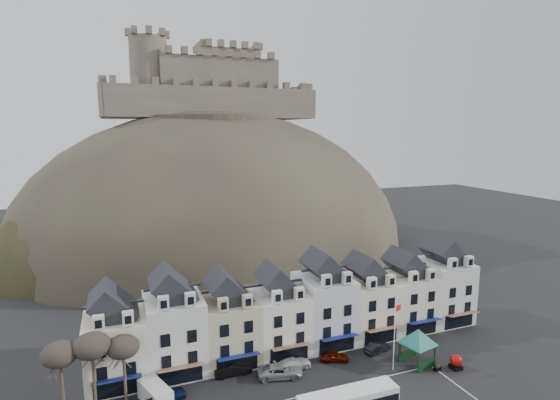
# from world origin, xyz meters

# --- Properties ---
(townhouse_terrace) EXTENTS (54.40, 9.35, 11.80)m
(townhouse_terrace) POSITION_xyz_m (0.15, 15.97, 5.30)
(townhouse_terrace) COLOR white
(townhouse_terrace) RESTS_ON ground
(castle_hill) EXTENTS (100.00, 76.00, 68.00)m
(castle_hill) POSITION_xyz_m (1.25, 68.95, 0.11)
(castle_hill) COLOR #332D27
(castle_hill) RESTS_ON ground
(castle) EXTENTS (50.20, 22.20, 22.00)m
(castle) POSITION_xyz_m (0.51, 75.93, 40.19)
(castle) COLOR brown
(castle) RESTS_ON ground
(tree_left_far) EXTENTS (3.61, 3.61, 8.24)m
(tree_left_far) POSITION_xyz_m (-29.00, 10.50, 6.90)
(tree_left_far) COLOR #382F24
(tree_left_far) RESTS_ON ground
(tree_left_mid) EXTENTS (3.78, 3.78, 8.64)m
(tree_left_mid) POSITION_xyz_m (-26.00, 10.50, 7.24)
(tree_left_mid) COLOR #382F24
(tree_left_mid) RESTS_ON ground
(tree_left_near) EXTENTS (3.43, 3.43, 7.84)m
(tree_left_near) POSITION_xyz_m (-23.00, 10.50, 6.55)
(tree_left_near) COLOR #382F24
(tree_left_near) RESTS_ON ground
(bus_shelter) EXTENTS (7.20, 7.20, 4.69)m
(bus_shelter) POSITION_xyz_m (11.59, 6.06, 3.64)
(bus_shelter) COLOR black
(bus_shelter) RESTS_ON ground
(red_buoy) EXTENTS (1.51, 1.51, 1.87)m
(red_buoy) POSITION_xyz_m (15.37, 3.38, 0.96)
(red_buoy) COLOR black
(red_buoy) RESTS_ON ground
(flagpole) EXTENTS (1.14, 0.55, 8.49)m
(flagpole) POSITION_xyz_m (8.09, 6.04, 4.85)
(flagpole) COLOR silver
(flagpole) RESTS_ON ground
(white_van) EXTENTS (3.56, 5.12, 2.15)m
(white_van) POSITION_xyz_m (-20.03, 9.50, 1.08)
(white_van) COLOR white
(white_van) RESTS_ON ground
(planter_west) EXTENTS (1.13, 0.79, 1.12)m
(planter_west) POSITION_xyz_m (15.50, 3.60, 0.54)
(planter_west) COLOR black
(planter_west) RESTS_ON ground
(planter_east) EXTENTS (0.94, 0.63, 0.89)m
(planter_east) POSITION_xyz_m (13.00, 3.91, 0.43)
(planter_east) COLOR black
(planter_east) RESTS_ON ground
(car_navy) EXTENTS (4.60, 2.48, 1.49)m
(car_navy) POSITION_xyz_m (-18.94, 9.50, 0.74)
(car_navy) COLOR #0C1B3C
(car_navy) RESTS_ON ground
(car_black) EXTENTS (4.56, 1.62, 1.50)m
(car_black) POSITION_xyz_m (-10.80, 12.00, 0.75)
(car_black) COLOR black
(car_black) RESTS_ON ground
(car_silver) EXTENTS (5.78, 3.68, 1.51)m
(car_silver) POSITION_xyz_m (-5.60, 9.50, 0.76)
(car_silver) COLOR #9A9CA1
(car_silver) RESTS_ON ground
(car_white) EXTENTS (5.00, 2.58, 1.39)m
(car_white) POSITION_xyz_m (-3.53, 10.52, 0.69)
(car_white) COLOR silver
(car_white) RESTS_ON ground
(car_maroon) EXTENTS (4.03, 2.75, 1.28)m
(car_maroon) POSITION_xyz_m (2.15, 10.40, 0.64)
(car_maroon) COLOR #4F0D04
(car_maroon) RESTS_ON ground
(car_charcoal) EXTENTS (4.07, 2.14, 1.28)m
(car_charcoal) POSITION_xyz_m (8.68, 10.40, 0.64)
(car_charcoal) COLOR black
(car_charcoal) RESTS_ON ground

